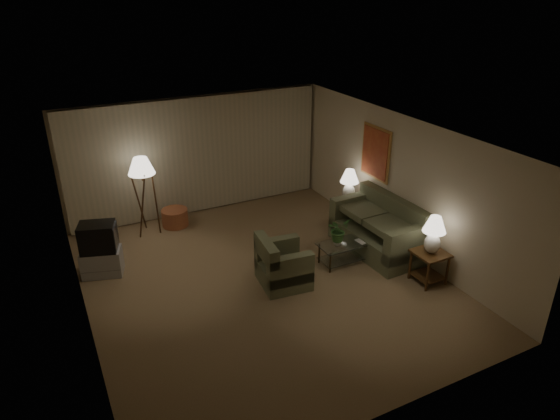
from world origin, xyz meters
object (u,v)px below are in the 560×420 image
object	(u,v)px
tv_cabinet	(102,262)
ottoman	(175,217)
floor_lamp	(145,195)
coffee_table	(344,250)
table_lamp_near	(434,232)
crt_tv	(98,237)
side_table_near	(430,262)
armchair	(284,266)
vase	(338,241)
side_table_far	(348,208)
table_lamp_far	(349,182)
sofa	(377,231)

from	to	relation	value
tv_cabinet	ottoman	world-z (taller)	tv_cabinet
floor_lamp	coffee_table	bearing A→B (deg)	-43.95
table_lamp_near	tv_cabinet	xyz separation A→B (m)	(-5.20, 2.92, -0.77)
floor_lamp	ottoman	distance (m)	0.94
table_lamp_near	crt_tv	distance (m)	5.97
side_table_near	armchair	bearing A→B (deg)	154.32
vase	side_table_far	bearing A→B (deg)	49.78
armchair	crt_tv	distance (m)	3.39
armchair	ottoman	bearing A→B (deg)	25.34
crt_tv	vase	bearing A→B (deg)	-4.88
table_lamp_near	table_lamp_far	size ratio (longest dim) A/B	1.01
sofa	crt_tv	world-z (taller)	crt_tv
side_table_near	ottoman	bearing A→B (deg)	128.75
vase	ottoman	bearing A→B (deg)	127.12
tv_cabinet	side_table_near	bearing A→B (deg)	-11.83
side_table_far	coffee_table	xyz separation A→B (m)	(-0.99, -1.35, -0.13)
sofa	coffee_table	size ratio (longest dim) A/B	2.04
coffee_table	floor_lamp	bearing A→B (deg)	136.05
crt_tv	ottoman	size ratio (longest dim) A/B	1.27
floor_lamp	vase	distance (m)	4.16
sofa	side_table_near	bearing A→B (deg)	4.52
ottoman	vase	world-z (taller)	vase
floor_lamp	vase	size ratio (longest dim) A/B	10.30
table_lamp_far	ottoman	xyz separation A→B (m)	(-3.44, 1.68, -0.82)
crt_tv	vase	world-z (taller)	crt_tv
table_lamp_far	coffee_table	bearing A→B (deg)	-126.30
tv_cabinet	armchair	bearing A→B (deg)	-14.64
sofa	vase	world-z (taller)	sofa
ottoman	side_table_far	bearing A→B (deg)	-26.10
ottoman	floor_lamp	bearing A→B (deg)	-171.96
coffee_table	ottoman	size ratio (longest dim) A/B	1.72
side_table_near	crt_tv	bearing A→B (deg)	150.69
table_lamp_near	tv_cabinet	world-z (taller)	table_lamp_near
floor_lamp	tv_cabinet	bearing A→B (deg)	-131.98
floor_lamp	ottoman	bearing A→B (deg)	8.04
table_lamp_near	ottoman	bearing A→B (deg)	128.75
crt_tv	ottoman	distance (m)	2.30
coffee_table	floor_lamp	xyz separation A→B (m)	(-3.06, 2.95, 0.62)
crt_tv	vase	distance (m)	4.40
sofa	armchair	bearing A→B (deg)	-86.11
crt_tv	ottoman	world-z (taller)	crt_tv
side_table_far	table_lamp_far	distance (m)	0.61
armchair	floor_lamp	distance (m)	3.55
floor_lamp	table_lamp_far	bearing A→B (deg)	-21.53
table_lamp_far	ottoman	size ratio (longest dim) A/B	1.22
sofa	coffee_table	distance (m)	0.86
sofa	floor_lamp	world-z (taller)	floor_lamp
side_table_near	table_lamp_near	size ratio (longest dim) A/B	0.85
sofa	side_table_far	size ratio (longest dim) A/B	3.36
side_table_near	coffee_table	distance (m)	1.60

